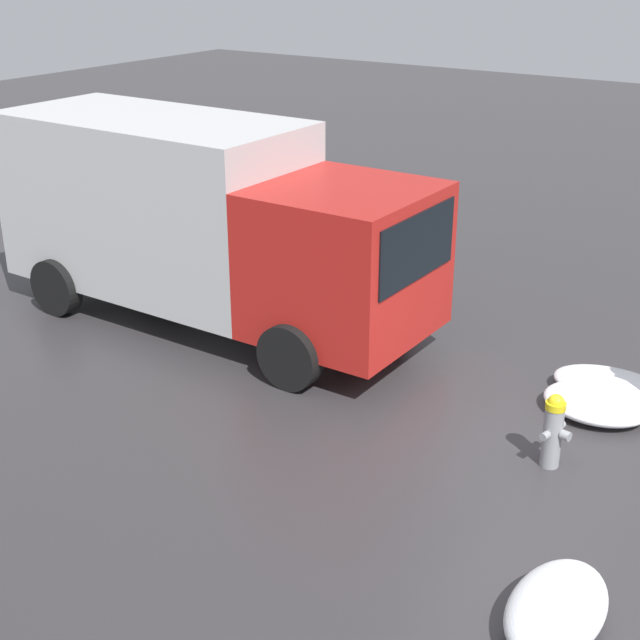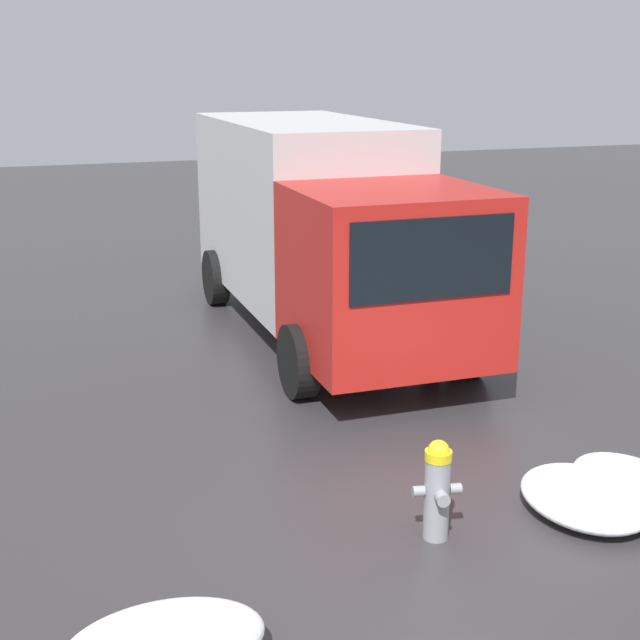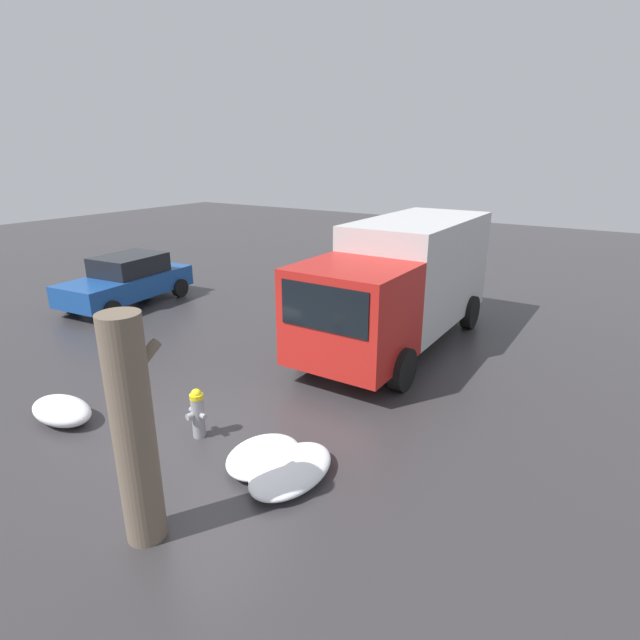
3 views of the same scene
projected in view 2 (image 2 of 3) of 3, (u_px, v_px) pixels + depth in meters
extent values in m
plane|color=#333033|center=(435.00, 537.00, 7.56)|extent=(60.00, 60.00, 0.00)
cylinder|color=gray|center=(437.00, 499.00, 7.46)|extent=(0.22, 0.22, 0.72)
cylinder|color=yellow|center=(438.00, 455.00, 7.35)|extent=(0.23, 0.23, 0.08)
sphere|color=yellow|center=(439.00, 451.00, 7.34)|extent=(0.18, 0.18, 0.18)
cylinder|color=gray|center=(442.00, 499.00, 7.29)|extent=(0.12, 0.13, 0.11)
cylinder|color=gray|center=(455.00, 488.00, 7.46)|extent=(0.11, 0.11, 0.09)
cylinder|color=gray|center=(419.00, 491.00, 7.42)|extent=(0.11, 0.11, 0.09)
cube|color=red|center=(391.00, 273.00, 10.57)|extent=(2.17, 2.27, 2.02)
cube|color=black|center=(433.00, 259.00, 9.47)|extent=(0.04, 1.90, 0.89)
cube|color=#BCBCBC|center=(303.00, 206.00, 13.62)|extent=(4.73, 2.28, 2.59)
cylinder|color=black|center=(468.00, 342.00, 11.31)|extent=(0.90, 0.28, 0.90)
cylinder|color=black|center=(298.00, 361.00, 10.60)|extent=(0.90, 0.28, 0.90)
cylinder|color=black|center=(344.00, 267.00, 15.41)|extent=(0.90, 0.28, 0.90)
cylinder|color=black|center=(216.00, 277.00, 14.70)|extent=(0.90, 0.28, 0.90)
cylinder|color=#23232D|center=(433.00, 339.00, 11.54)|extent=(0.26, 0.26, 0.83)
cylinder|color=#234C8C|center=(435.00, 282.00, 11.32)|extent=(0.38, 0.38, 0.69)
sphere|color=tan|center=(436.00, 247.00, 11.19)|extent=(0.23, 0.23, 0.23)
ellipsoid|color=white|center=(585.00, 497.00, 7.94)|extent=(1.30, 1.06, 0.30)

